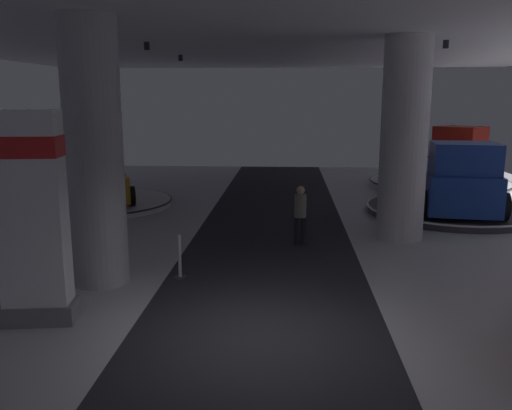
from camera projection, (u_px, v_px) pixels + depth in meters
The scene contains 12 objects.
ground at pixel (259, 338), 8.79m from camera, with size 24.00×44.00×0.06m.
column_left at pixel (94, 154), 10.90m from camera, with size 1.17×1.17×5.50m.
column_right at pixel (404, 140), 14.42m from camera, with size 1.27×1.27×5.50m.
brand_sign_pylon at pixel (32, 215), 9.05m from camera, with size 1.34×0.80×3.70m.
display_platform_far_left at pixel (100, 203), 19.34m from camera, with size 5.22×5.22×0.23m.
display_car_far_left at pixel (99, 179), 19.20m from camera, with size 3.40×4.57×1.71m.
display_platform_far_right at pixel (451, 210), 18.07m from camera, with size 5.68×5.68×0.26m.
pickup_truck_far_right at pixel (455, 181), 17.55m from camera, with size 3.26×5.55×2.30m.
display_platform_deep_right at pixel (439, 184), 23.30m from camera, with size 6.05×6.05×0.31m.
pickup_truck_deep_right at pixel (444, 159), 23.30m from camera, with size 5.15×5.31×2.30m.
visitor_walking_near at pixel (300, 211), 14.18m from camera, with size 0.32×0.32×1.59m.
stanchion_c at pixel (180, 262), 11.58m from camera, with size 0.28×0.28×1.01m.
Camera 1 is at (0.45, -8.16, 3.90)m, focal length 37.26 mm.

